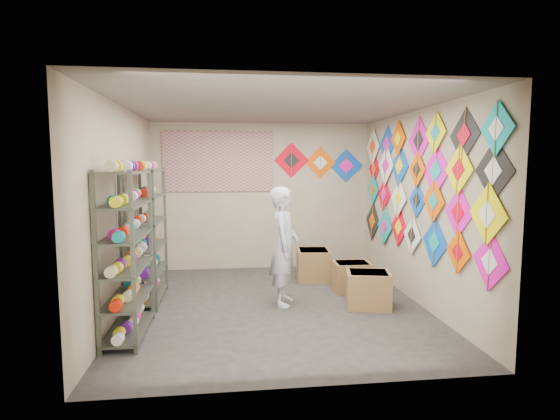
{
  "coord_description": "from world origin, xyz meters",
  "views": [
    {
      "loc": [
        -0.65,
        -5.85,
        1.96
      ],
      "look_at": [
        0.1,
        0.3,
        1.3
      ],
      "focal_mm": 28.0,
      "sensor_mm": 36.0,
      "label": 1
    }
  ],
  "objects": [
    {
      "name": "shopkeeper",
      "position": [
        0.13,
        0.05,
        0.82
      ],
      "size": [
        0.78,
        0.67,
        1.64
      ],
      "primitive_type": "imported",
      "rotation": [
        0.0,
        0.0,
        1.33
      ],
      "color": "silver",
      "rests_on": "ground"
    },
    {
      "name": "ground",
      "position": [
        0.0,
        0.0,
        0.0
      ],
      "size": [
        4.5,
        4.5,
        0.0
      ],
      "primitive_type": "plane",
      "color": "#2C2926"
    },
    {
      "name": "room_walls",
      "position": [
        0.0,
        0.0,
        1.64
      ],
      "size": [
        4.5,
        4.5,
        4.5
      ],
      "color": "tan",
      "rests_on": "ground"
    },
    {
      "name": "string_spools",
      "position": [
        -1.78,
        -0.2,
        1.05
      ],
      "size": [
        0.12,
        2.36,
        0.12
      ],
      "color": "#E31D86",
      "rests_on": "ground"
    },
    {
      "name": "kite_wall_display",
      "position": [
        1.98,
        0.04,
        1.65
      ],
      "size": [
        0.06,
        4.27,
        2.06
      ],
      "color": "#F710BA",
      "rests_on": "room_walls"
    },
    {
      "name": "back_wall_kites",
      "position": [
        1.07,
        2.24,
        1.97
      ],
      "size": [
        1.7,
        0.02,
        0.75
      ],
      "color": "#EB001A",
      "rests_on": "room_walls"
    },
    {
      "name": "shelf_rack_back",
      "position": [
        -1.78,
        0.45,
        0.95
      ],
      "size": [
        0.4,
        1.1,
        1.9
      ],
      "primitive_type": "cube",
      "color": "#4C5147",
      "rests_on": "ground"
    },
    {
      "name": "shelf_rack_front",
      "position": [
        -1.78,
        -0.85,
        0.95
      ],
      "size": [
        0.4,
        1.1,
        1.9
      ],
      "primitive_type": "cube",
      "color": "#4C5147",
      "rests_on": "ground"
    },
    {
      "name": "carton_c",
      "position": [
        0.79,
        1.27,
        0.26
      ],
      "size": [
        0.59,
        0.64,
        0.52
      ],
      "primitive_type": "cube",
      "rotation": [
        0.0,
        0.0,
        -0.1
      ],
      "color": "olive",
      "rests_on": "ground"
    },
    {
      "name": "carton_a",
      "position": [
        1.26,
        -0.2,
        0.24
      ],
      "size": [
        0.67,
        0.6,
        0.49
      ],
      "primitive_type": "cube",
      "rotation": [
        0.0,
        0.0,
        -0.21
      ],
      "color": "olive",
      "rests_on": "ground"
    },
    {
      "name": "carton_b",
      "position": [
        1.24,
        0.54,
        0.23
      ],
      "size": [
        0.57,
        0.48,
        0.45
      ],
      "primitive_type": "cube",
      "rotation": [
        0.0,
        0.0,
        -0.05
      ],
      "color": "olive",
      "rests_on": "ground"
    },
    {
      "name": "poster",
      "position": [
        -0.8,
        2.23,
        2.0
      ],
      "size": [
        2.0,
        0.01,
        1.1
      ],
      "primitive_type": "cube",
      "color": "#754391",
      "rests_on": "room_walls"
    }
  ]
}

